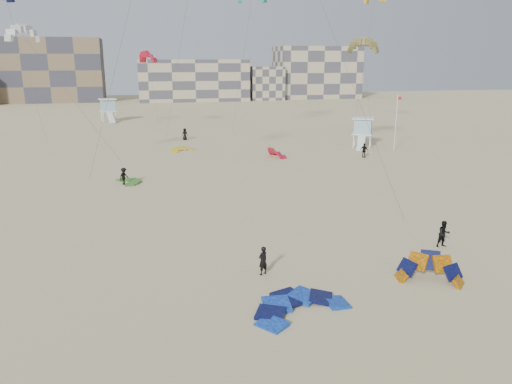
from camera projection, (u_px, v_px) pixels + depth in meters
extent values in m
plane|color=#C9B987|center=(258.00, 282.00, 26.87)|extent=(320.00, 320.00, 0.00)
imported|color=black|center=(263.00, 261.00, 27.58)|extent=(0.72, 0.64, 1.65)
imported|color=black|center=(444.00, 234.00, 31.72)|extent=(0.84, 0.65, 1.71)
imported|color=black|center=(124.00, 176.00, 47.82)|extent=(1.16, 1.21, 1.65)
imported|color=black|center=(364.00, 150.00, 61.24)|extent=(0.98, 1.09, 1.78)
imported|color=black|center=(185.00, 134.00, 74.99)|extent=(1.00, 0.80, 1.78)
imported|color=black|center=(366.00, 125.00, 85.67)|extent=(0.97, 1.80, 1.85)
cylinder|color=#3F3F3F|center=(112.00, 83.00, 44.00)|extent=(5.20, 0.83, 17.35)
cylinder|color=#3F3F3F|center=(347.00, 70.00, 39.73)|extent=(2.29, 16.91, 19.70)
cylinder|color=#3F3F3F|center=(75.00, 102.00, 51.05)|extent=(8.36, 0.53, 12.98)
cylinder|color=#3F3F3F|center=(181.00, 43.00, 64.35)|extent=(4.54, 7.70, 25.50)
cylinder|color=#3F3F3F|center=(368.00, 99.00, 60.01)|extent=(1.64, 8.15, 12.24)
cylinder|color=#3F3F3F|center=(364.00, 65.00, 79.28)|extent=(1.44, 2.12, 19.88)
cylinder|color=#3F3F3F|center=(26.00, 69.00, 65.07)|extent=(4.71, 7.57, 18.94)
cylinder|color=#3F3F3F|center=(242.00, 65.00, 77.24)|extent=(3.31, 0.25, 19.96)
cylinder|color=#3F3F3F|center=(153.00, 92.00, 82.18)|extent=(1.24, 2.99, 11.03)
cube|color=white|center=(363.00, 134.00, 68.58)|extent=(3.76, 3.76, 0.14)
cube|color=#91B5C7|center=(363.00, 126.00, 68.31)|extent=(3.09, 3.09, 1.98)
cube|color=white|center=(363.00, 118.00, 68.04)|extent=(3.89, 3.89, 0.16)
cube|color=white|center=(371.00, 144.00, 66.30)|extent=(2.21, 2.94, 1.64)
cube|color=white|center=(108.00, 111.00, 97.78)|extent=(3.58, 3.58, 0.15)
cube|color=#91B5C7|center=(108.00, 105.00, 97.49)|extent=(2.94, 2.94, 2.15)
cube|color=white|center=(107.00, 99.00, 97.19)|extent=(3.71, 3.71, 0.17)
cube|color=white|center=(108.00, 118.00, 95.31)|extent=(1.69, 3.21, 1.78)
cylinder|color=white|center=(396.00, 123.00, 64.79)|extent=(0.09, 0.09, 7.37)
cube|color=red|center=(400.00, 98.00, 64.04)|extent=(0.55, 0.02, 0.37)
cube|color=brown|center=(53.00, 70.00, 144.46)|extent=(28.00, 14.00, 18.00)
cube|color=tan|center=(193.00, 80.00, 150.07)|extent=(32.00, 16.00, 12.00)
cube|color=tan|center=(317.00, 72.00, 160.07)|extent=(26.00, 14.00, 16.00)
cube|color=tan|center=(265.00, 83.00, 153.18)|extent=(10.00, 10.00, 10.00)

